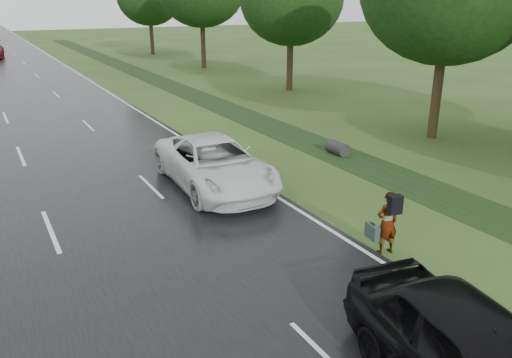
{
  "coord_description": "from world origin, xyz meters",
  "views": [
    {
      "loc": [
        -1.16,
        -5.6,
        6.05
      ],
      "look_at": [
        5.29,
        5.86,
        1.3
      ],
      "focal_mm": 35.0,
      "sensor_mm": 36.0,
      "label": 1
    }
  ],
  "objects": [
    {
      "name": "edge_stripe_east",
      "position": [
        6.75,
        45.0,
        0.04
      ],
      "size": [
        0.12,
        180.0,
        0.01
      ],
      "primitive_type": "cube",
      "color": "silver",
      "rests_on": "road"
    },
    {
      "name": "white_pickup",
      "position": [
        5.42,
        8.94,
        0.86
      ],
      "size": [
        2.99,
        6.03,
        1.64
      ],
      "primitive_type": "imported",
      "rotation": [
        0.0,
        0.0,
        -0.04
      ],
      "color": "silver",
      "rests_on": "road"
    },
    {
      "name": "drainage_ditch",
      "position": [
        11.5,
        18.71,
        0.04
      ],
      "size": [
        2.2,
        120.0,
        0.56
      ],
      "color": "black",
      "rests_on": "ground"
    },
    {
      "name": "pedestrian",
      "position": [
        7.18,
        2.61,
        0.85
      ],
      "size": [
        0.77,
        0.74,
        1.65
      ],
      "rotation": [
        0.0,
        0.0,
        2.99
      ],
      "color": "#A5998C",
      "rests_on": "ground"
    }
  ]
}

